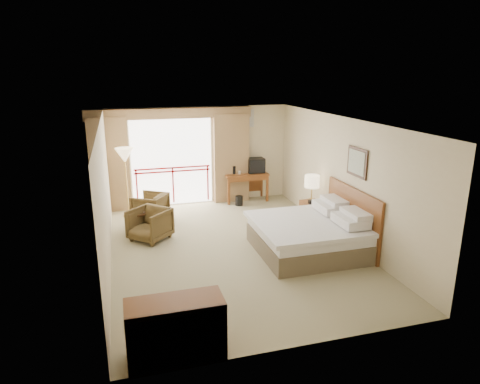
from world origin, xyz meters
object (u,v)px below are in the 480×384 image
object	(u,v)px
armchair_near	(151,239)
side_table	(138,219)
nightstand	(311,214)
dresser	(176,330)
armchair_far	(151,220)
desk	(245,179)
table_lamp	(312,182)
tv	(256,165)
floor_lamp	(125,158)
bed	(310,235)
wastebasket	(239,201)

from	to	relation	value
armchair_near	side_table	xyz separation A→B (m)	(-0.24, 0.44, 0.36)
nightstand	armchair_near	xyz separation A→B (m)	(-3.84, 0.18, -0.30)
dresser	armchair_far	bearing A→B (deg)	85.12
armchair_near	side_table	size ratio (longest dim) A/B	1.52
desk	nightstand	bearing A→B (deg)	-67.54
table_lamp	tv	xyz separation A→B (m)	(-0.63, 2.40, -0.07)
side_table	floor_lamp	xyz separation A→B (m)	(-0.17, 1.33, 1.18)
bed	dresser	xyz separation A→B (m)	(-3.15, -2.68, 0.04)
armchair_far	floor_lamp	xyz separation A→B (m)	(-0.52, 0.50, 1.54)
desk	armchair_far	bearing A→B (deg)	-157.45
table_lamp	dresser	world-z (taller)	table_lamp
table_lamp	tv	distance (m)	2.48
bed	armchair_far	bearing A→B (deg)	136.76
side_table	nightstand	bearing A→B (deg)	-8.71
bed	side_table	xyz separation A→B (m)	(-3.39, 2.02, -0.02)
desk	dresser	bearing A→B (deg)	-111.73
wastebasket	bed	bearing A→B (deg)	-80.90
floor_lamp	table_lamp	bearing A→B (deg)	-24.16
bed	wastebasket	distance (m)	3.50
wastebasket	armchair_near	xyz separation A→B (m)	(-2.60, -1.86, -0.13)
table_lamp	armchair_far	xyz separation A→B (m)	(-3.73, 1.41, -1.09)
desk	armchair_far	distance (m)	3.06
bed	desk	xyz separation A→B (m)	(-0.24, 3.91, 0.26)
desk	wastebasket	xyz separation A→B (m)	(-0.31, -0.46, -0.50)
bed	floor_lamp	bearing A→B (deg)	136.66
dresser	bed	bearing A→B (deg)	36.65
wastebasket	armchair_far	bearing A→B (deg)	-166.79
wastebasket	armchair_far	world-z (taller)	armchair_far
tv	side_table	world-z (taller)	tv
floor_lamp	dresser	xyz separation A→B (m)	(0.41, -6.04, -1.12)
wastebasket	dresser	bearing A→B (deg)	-112.95
side_table	floor_lamp	size ratio (longest dim) A/B	0.29
bed	side_table	size ratio (longest dim) A/B	4.09
bed	tv	bearing A→B (deg)	89.10
side_table	floor_lamp	distance (m)	1.79
nightstand	wastebasket	distance (m)	2.40
table_lamp	armchair_far	size ratio (longest dim) A/B	0.82
wastebasket	armchair_far	distance (m)	2.56
wastebasket	floor_lamp	bearing A→B (deg)	-178.32
nightstand	side_table	size ratio (longest dim) A/B	1.17
table_lamp	armchair_near	xyz separation A→B (m)	(-3.84, 0.13, -1.09)
armchair_near	floor_lamp	distance (m)	2.38
table_lamp	armchair_far	bearing A→B (deg)	159.30
desk	armchair_near	distance (m)	3.78
nightstand	bed	bearing A→B (deg)	-120.77
wastebasket	side_table	xyz separation A→B (m)	(-2.84, -1.42, 0.22)
table_lamp	wastebasket	world-z (taller)	table_lamp
tv	floor_lamp	distance (m)	3.69
nightstand	armchair_near	bearing A→B (deg)	172.82
nightstand	tv	size ratio (longest dim) A/B	1.30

